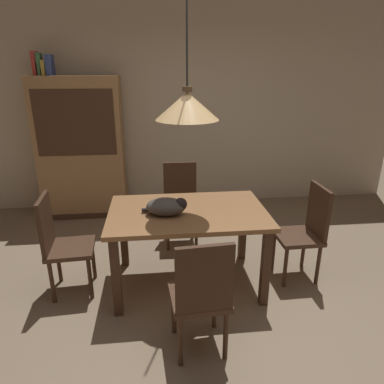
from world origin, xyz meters
TOP-DOWN VIEW (x-y plane):
  - ground at (0.00, 0.00)m, footprint 10.00×10.00m
  - back_wall at (0.00, 2.65)m, footprint 6.40×0.10m
  - dining_table at (-0.10, 0.49)m, footprint 1.40×0.90m
  - chair_far_back at (-0.10, 1.37)m, footprint 0.41×0.41m
  - chair_right_side at (1.03, 0.49)m, footprint 0.41×0.41m
  - chair_near_front at (-0.09, -0.39)m, footprint 0.43×0.43m
  - chair_left_side at (-1.23, 0.48)m, footprint 0.43×0.43m
  - cat_sleeping at (-0.29, 0.42)m, footprint 0.39×0.27m
  - pendant_lamp at (-0.10, 0.49)m, footprint 0.52×0.52m
  - hutch_bookcase at (-1.34, 2.32)m, footprint 1.12×0.45m
  - book_red_tall at (-1.77, 2.32)m, footprint 0.04×0.22m
  - book_green_slim at (-1.72, 2.32)m, footprint 0.03×0.20m
  - book_yellow_short at (-1.67, 2.32)m, footprint 0.04×0.20m
  - book_blue_wide at (-1.61, 2.32)m, footprint 0.06×0.24m

SIDE VIEW (x-z plane):
  - ground at x=0.00m, z-range 0.00..0.00m
  - chair_far_back at x=-0.10m, z-range 0.05..0.98m
  - chair_right_side at x=1.03m, z-range 0.05..0.98m
  - chair_near_front at x=-0.09m, z-range 0.05..0.98m
  - chair_left_side at x=-1.23m, z-range 0.05..0.98m
  - dining_table at x=-0.10m, z-range 0.27..1.02m
  - cat_sleeping at x=-0.29m, z-range 0.75..0.90m
  - hutch_bookcase at x=-1.34m, z-range -0.04..1.81m
  - back_wall at x=0.00m, z-range 0.00..2.90m
  - pendant_lamp at x=-0.10m, z-range 1.01..2.31m
  - book_yellow_short at x=-1.67m, z-range 1.85..2.03m
  - book_blue_wide at x=-1.61m, z-range 1.85..2.09m
  - book_green_slim at x=-1.72m, z-range 1.85..2.11m
  - book_red_tall at x=-1.77m, z-range 1.85..2.13m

